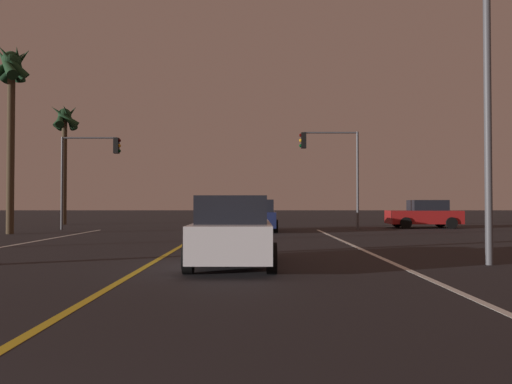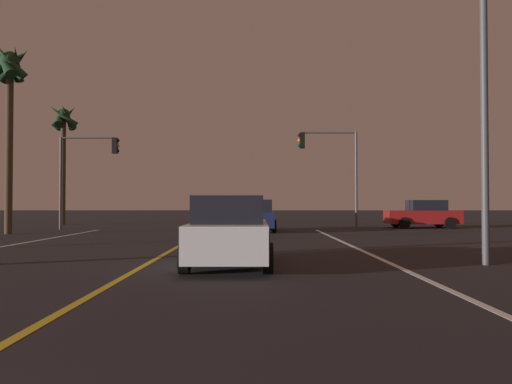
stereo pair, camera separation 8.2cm
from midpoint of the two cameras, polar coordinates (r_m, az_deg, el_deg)
lane_edge_right at (r=12.27m, az=16.20°, el=-8.36°), size 0.16×33.05×0.01m
lane_center_divider at (r=12.08m, az=-13.32°, el=-8.49°), size 0.16×33.05×0.01m
car_ahead_far at (r=26.70m, az=-0.16°, el=-2.76°), size 2.02×4.30×1.70m
car_crossing_side at (r=32.15m, az=18.28°, el=-2.44°), size 4.30×2.02×1.70m
car_lead_same_lane at (r=12.14m, az=-3.14°, el=-4.61°), size 2.02×4.30×1.70m
traffic_light_near_right at (r=29.12m, az=8.04°, el=3.99°), size 3.43×0.36×5.62m
traffic_light_near_left at (r=30.34m, az=-18.66°, el=3.45°), size 3.44×0.36×5.32m
street_lamp_right_near at (r=13.82m, az=22.28°, el=12.41°), size 2.30×0.44×7.43m
palm_tree_left_mid at (r=28.09m, az=-26.44°, el=11.25°), size 2.30×2.35×9.43m
palm_tree_left_far at (r=38.08m, az=-21.32°, el=6.88°), size 2.08×2.17×8.54m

